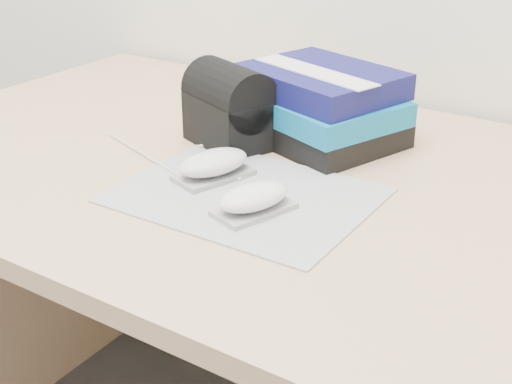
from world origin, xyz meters
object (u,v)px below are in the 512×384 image
Objects in this scene: desk at (354,304)px; book_stack at (320,106)px; pouch at (229,106)px; mouse_rear at (213,165)px; mouse_front at (254,199)px.

book_stack is (-0.12, 0.09, 0.29)m from desk.
book_stack is 0.15m from pouch.
mouse_rear is 0.13m from mouse_front.
pouch is at bearing 132.30° from mouse_front.
mouse_rear is 1.06× the size of mouse_front.
mouse_rear is at bearing -64.24° from pouch.
pouch is at bearing 115.76° from mouse_rear.
mouse_rear is 0.24m from book_stack.
mouse_front is 0.40× the size of book_stack.
mouse_rear reaches higher than desk.
book_stack is 1.79× the size of pouch.
pouch is (-0.17, 0.19, 0.04)m from mouse_front.
mouse_rear is at bearing 151.32° from mouse_front.
desk is 13.34× the size of mouse_front.
mouse_front is at bearing -28.68° from mouse_rear.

